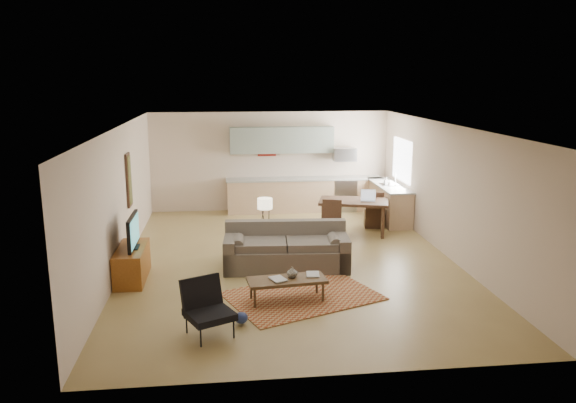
{
  "coord_description": "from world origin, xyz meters",
  "views": [
    {
      "loc": [
        -1.28,
        -10.71,
        3.63
      ],
      "look_at": [
        0.0,
        0.3,
        1.15
      ],
      "focal_mm": 35.0,
      "sensor_mm": 36.0,
      "label": 1
    }
  ],
  "objects": [
    {
      "name": "console_table",
      "position": [
        -0.44,
        0.66,
        0.32
      ],
      "size": [
        0.62,
        0.49,
        0.65
      ],
      "primitive_type": null,
      "rotation": [
        0.0,
        0.0,
        -0.23
      ],
      "color": "#3B2519",
      "rests_on": "floor"
    },
    {
      "name": "dining_chair_near",
      "position": [
        1.08,
        1.27,
        0.46
      ],
      "size": [
        0.55,
        0.57,
        0.91
      ],
      "primitive_type": null,
      "rotation": [
        0.0,
        0.0,
        -0.3
      ],
      "color": "#3B2519",
      "rests_on": "floor"
    },
    {
      "name": "kitchen_counter_back",
      "position": [
        0.9,
        4.18,
        0.46
      ],
      "size": [
        4.26,
        0.64,
        0.92
      ],
      "primitive_type": null,
      "color": "tan",
      "rests_on": "ground"
    },
    {
      "name": "upper_cabinets",
      "position": [
        0.3,
        4.33,
        1.95
      ],
      "size": [
        2.8,
        0.34,
        0.7
      ],
      "primitive_type": "cube",
      "color": "gray",
      "rests_on": "room"
    },
    {
      "name": "rug",
      "position": [
        -0.01,
        -1.91,
        0.01
      ],
      "size": [
        2.84,
        2.44,
        0.02
      ],
      "primitive_type": "cube",
      "rotation": [
        0.0,
        0.0,
        0.39
      ],
      "color": "maroon",
      "rests_on": "floor"
    },
    {
      "name": "wall_art_left",
      "position": [
        -3.21,
        0.9,
        1.55
      ],
      "size": [
        0.06,
        0.42,
        1.1
      ],
      "primitive_type": null,
      "color": "olive",
      "rests_on": "room"
    },
    {
      "name": "triptych",
      "position": [
        -0.1,
        4.47,
        1.75
      ],
      "size": [
        1.7,
        0.04,
        0.5
      ],
      "primitive_type": null,
      "color": "beige",
      "rests_on": "room"
    },
    {
      "name": "sofa",
      "position": [
        -0.12,
        -0.46,
        0.43
      ],
      "size": [
        2.55,
        1.25,
        0.86
      ],
      "primitive_type": null,
      "rotation": [
        0.0,
        0.0,
        -0.07
      ],
      "color": "#5B5247",
      "rests_on": "floor"
    },
    {
      "name": "kitchen_counter_right",
      "position": [
        2.93,
        3.0,
        0.46
      ],
      "size": [
        0.64,
        2.26,
        0.92
      ],
      "primitive_type": null,
      "color": "tan",
      "rests_on": "ground"
    },
    {
      "name": "room",
      "position": [
        0.0,
        0.0,
        1.35
      ],
      "size": [
        9.0,
        9.0,
        9.0
      ],
      "color": "#998048",
      "rests_on": "ground"
    },
    {
      "name": "soap_bottle",
      "position": [
        2.83,
        2.98,
        1.02
      ],
      "size": [
        0.11,
        0.11,
        0.19
      ],
      "primitive_type": "imported",
      "rotation": [
        0.0,
        0.0,
        0.13
      ],
      "color": "beige",
      "rests_on": "kitchen_counter_right"
    },
    {
      "name": "kitchen_range",
      "position": [
        2.0,
        4.18,
        0.45
      ],
      "size": [
        0.62,
        0.62,
        0.9
      ],
      "primitive_type": "cube",
      "color": "#A5A8AD",
      "rests_on": "ground"
    },
    {
      "name": "tv_credenza",
      "position": [
        -2.98,
        -0.74,
        0.3
      ],
      "size": [
        0.5,
        1.3,
        0.6
      ],
      "primitive_type": null,
      "color": "brown",
      "rests_on": "floor"
    },
    {
      "name": "table_lamp",
      "position": [
        -0.44,
        0.66,
        0.91
      ],
      "size": [
        0.34,
        0.34,
        0.52
      ],
      "primitive_type": null,
      "rotation": [
        0.0,
        0.0,
        -0.09
      ],
      "color": "beige",
      "rests_on": "console_table"
    },
    {
      "name": "coffee_table",
      "position": [
        -0.29,
        -2.08,
        0.2
      ],
      "size": [
        1.34,
        0.65,
        0.39
      ],
      "primitive_type": null,
      "rotation": [
        0.0,
        0.0,
        0.11
      ],
      "color": "#45301B",
      "rests_on": "floor"
    },
    {
      "name": "laptop",
      "position": [
        2.03,
        1.7,
        0.93
      ],
      "size": [
        0.39,
        0.34,
        0.25
      ],
      "primitive_type": null,
      "rotation": [
        0.0,
        0.0,
        -0.28
      ],
      "color": "#A5A8AD",
      "rests_on": "dining_table"
    },
    {
      "name": "vase",
      "position": [
        -0.2,
        -2.01,
        0.48
      ],
      "size": [
        0.22,
        0.22,
        0.18
      ],
      "primitive_type": "imported",
      "rotation": [
        0.0,
        0.0,
        -0.11
      ],
      "color": "black",
      "rests_on": "coffee_table"
    },
    {
      "name": "book_a",
      "position": [
        -0.54,
        -2.16,
        0.4
      ],
      "size": [
        0.42,
        0.44,
        0.03
      ],
      "primitive_type": "imported",
      "rotation": [
        0.0,
        0.0,
        0.37
      ],
      "color": "maroon",
      "rests_on": "coffee_table"
    },
    {
      "name": "tv",
      "position": [
        -2.93,
        -0.74,
        0.9
      ],
      "size": [
        0.1,
        1.0,
        0.6
      ],
      "primitive_type": null,
      "color": "black",
      "rests_on": "tv_credenza"
    },
    {
      "name": "armchair",
      "position": [
        -1.53,
        -3.22,
        0.4
      ],
      "size": [
        0.94,
        0.94,
        0.81
      ],
      "primitive_type": null,
      "rotation": [
        0.0,
        0.0,
        0.45
      ],
      "color": "black",
      "rests_on": "floor"
    },
    {
      "name": "book_b",
      "position": [
        0.05,
        -1.94,
        0.4
      ],
      "size": [
        0.28,
        0.34,
        0.02
      ],
      "primitive_type": "imported",
      "rotation": [
        0.0,
        0.0,
        -0.12
      ],
      "color": "navy",
      "rests_on": "coffee_table"
    },
    {
      "name": "window_right",
      "position": [
        3.23,
        3.0,
        1.55
      ],
      "size": [
        0.02,
        1.4,
        1.05
      ],
      "primitive_type": "cube",
      "color": "white",
      "rests_on": "room"
    },
    {
      "name": "kitchen_microwave",
      "position": [
        2.0,
        4.2,
        1.55
      ],
      "size": [
        0.62,
        0.4,
        0.35
      ],
      "primitive_type": "cube",
      "color": "#A5A8AD",
      "rests_on": "room"
    },
    {
      "name": "dining_table",
      "position": [
        1.72,
        1.81,
        0.4
      ],
      "size": [
        1.76,
        1.29,
        0.8
      ],
      "primitive_type": null,
      "rotation": [
        0.0,
        0.0,
        -0.27
      ],
      "color": "#3B2519",
      "rests_on": "floor"
    },
    {
      "name": "dining_chair_far",
      "position": [
        2.36,
        2.34,
        0.46
      ],
      "size": [
        0.51,
        0.52,
        0.91
      ],
      "primitive_type": null,
      "rotation": [
        0.0,
        0.0,
        2.97
      ],
      "color": "#3B2519",
      "rests_on": "floor"
    }
  ]
}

